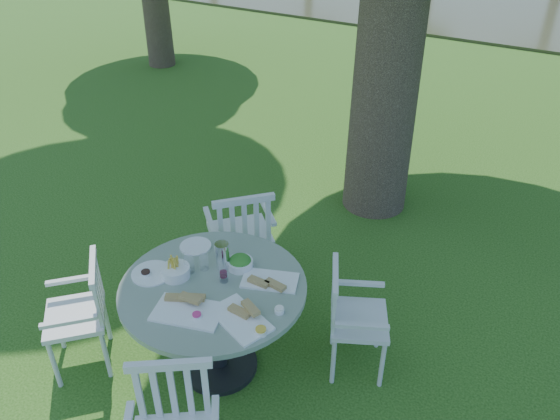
# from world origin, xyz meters

# --- Properties ---
(ground) EXTENTS (140.00, 140.00, 0.00)m
(ground) POSITION_xyz_m (0.00, 0.00, 0.00)
(ground) COLOR #183E0D
(ground) RESTS_ON ground
(table) EXTENTS (1.26, 1.26, 0.79)m
(table) POSITION_xyz_m (0.05, -0.75, 0.62)
(table) COLOR black
(table) RESTS_ON ground
(chair_ne) EXTENTS (0.56, 0.57, 0.86)m
(chair_ne) POSITION_xyz_m (0.82, -0.24, 0.51)
(chair_ne) COLOR silver
(chair_ne) RESTS_ON ground
(chair_nw) EXTENTS (0.68, 0.68, 0.98)m
(chair_nw) POSITION_xyz_m (-0.31, 0.10, 0.58)
(chair_nw) COLOR silver
(chair_nw) RESTS_ON ground
(chair_sw) EXTENTS (0.61, 0.61, 0.88)m
(chair_sw) POSITION_xyz_m (-0.78, -1.17, 0.52)
(chair_sw) COLOR silver
(chair_sw) RESTS_ON ground
(tableware) EXTENTS (1.15, 0.88, 0.20)m
(tableware) POSITION_xyz_m (0.01, -0.74, 0.82)
(tableware) COLOR white
(tableware) RESTS_ON table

